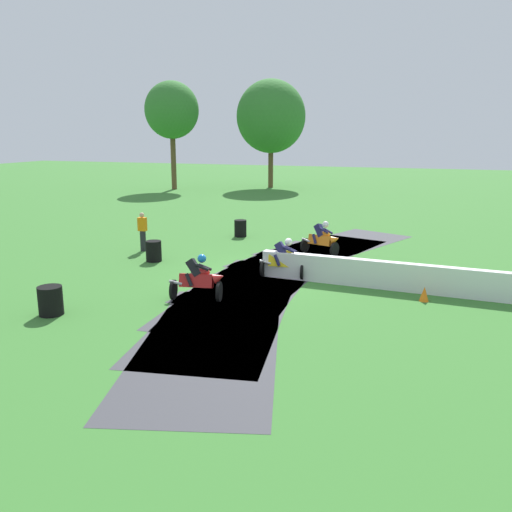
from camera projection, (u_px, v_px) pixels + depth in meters
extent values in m
plane|color=#38752D|center=(264.00, 275.00, 18.68)|extent=(120.00, 120.00, 0.00)
cube|color=#3D3D42|center=(338.00, 245.00, 23.72)|extent=(6.09, 8.58, 0.01)
cube|color=#3D3D42|center=(313.00, 253.00, 22.16)|extent=(5.37, 8.55, 0.01)
cube|color=#3D3D42|center=(288.00, 263.00, 20.47)|extent=(4.59, 8.42, 0.01)
cube|color=#3D3D42|center=(266.00, 275.00, 18.67)|extent=(3.75, 8.17, 0.01)
cube|color=#3D3D42|center=(244.00, 292.00, 16.78)|extent=(3.52, 8.09, 0.01)
cube|color=#3D3D42|center=(226.00, 313.00, 14.82)|extent=(4.37, 8.36, 0.01)
cube|color=#3D3D42|center=(211.00, 341.00, 12.83)|extent=(5.17, 8.53, 0.01)
cube|color=white|center=(420.00, 279.00, 16.60)|extent=(10.46, 1.04, 0.90)
cylinder|color=black|center=(334.00, 250.00, 21.39)|extent=(0.32, 0.70, 0.71)
cylinder|color=black|center=(305.00, 245.00, 22.23)|extent=(0.32, 0.70, 0.71)
cube|color=orange|center=(320.00, 240.00, 21.79)|extent=(1.06, 0.66, 0.45)
ellipsoid|color=orange|center=(325.00, 234.00, 21.67)|extent=(0.52, 0.45, 0.29)
cone|color=orange|center=(335.00, 239.00, 21.38)|extent=(0.46, 0.46, 0.46)
cylinder|color=#B2B2B7|center=(306.00, 240.00, 22.06)|extent=(0.42, 0.24, 0.17)
cube|color=#1E1E4C|center=(320.00, 231.00, 21.81)|extent=(0.54, 0.49, 0.61)
sphere|color=white|center=(326.00, 224.00, 21.66)|extent=(0.26, 0.26, 0.26)
cylinder|color=#1E1E4C|center=(328.00, 231.00, 21.79)|extent=(0.43, 0.25, 0.24)
cylinder|color=#1E1E4C|center=(324.00, 231.00, 21.50)|extent=(0.43, 0.25, 0.24)
cylinder|color=#1E1E4C|center=(319.00, 239.00, 22.04)|extent=(0.27, 0.25, 0.42)
cylinder|color=#1E1E4C|center=(314.00, 239.00, 21.75)|extent=(0.27, 0.25, 0.42)
cylinder|color=black|center=(303.00, 271.00, 18.10)|extent=(0.11, 0.71, 0.70)
cylinder|color=black|center=(263.00, 268.00, 18.49)|extent=(0.11, 0.71, 0.70)
cube|color=yellow|center=(283.00, 261.00, 18.28)|extent=(1.01, 0.39, 0.45)
ellipsoid|color=yellow|center=(289.00, 254.00, 18.22)|extent=(0.45, 0.34, 0.29)
cone|color=yellow|center=(303.00, 259.00, 18.08)|extent=(0.40, 0.40, 0.46)
cylinder|color=#B2B2B7|center=(265.00, 262.00, 18.34)|extent=(0.41, 0.11, 0.17)
cube|color=#1E1E4C|center=(282.00, 250.00, 18.29)|extent=(0.51, 0.40, 0.61)
sphere|color=white|center=(289.00, 242.00, 18.21)|extent=(0.26, 0.26, 0.26)
cylinder|color=#1E1E4C|center=(291.00, 249.00, 18.38)|extent=(0.43, 0.12, 0.24)
cylinder|color=#1E1E4C|center=(289.00, 250.00, 18.03)|extent=(0.43, 0.12, 0.24)
cylinder|color=#1E1E4C|center=(280.00, 260.00, 18.50)|extent=(0.27, 0.18, 0.42)
cylinder|color=#1E1E4C|center=(277.00, 260.00, 18.16)|extent=(0.27, 0.18, 0.42)
cylinder|color=black|center=(219.00, 292.00, 15.78)|extent=(0.22, 0.73, 0.72)
cylinder|color=black|center=(173.00, 290.00, 15.99)|extent=(0.22, 0.73, 0.72)
cube|color=red|center=(196.00, 281.00, 15.89)|extent=(1.05, 0.54, 0.45)
ellipsoid|color=red|center=(203.00, 272.00, 15.86)|extent=(0.49, 0.40, 0.30)
cone|color=red|center=(219.00, 278.00, 15.79)|extent=(0.45, 0.43, 0.47)
cylinder|color=#B2B2B7|center=(176.00, 283.00, 15.86)|extent=(0.42, 0.16, 0.17)
cube|color=black|center=(194.00, 268.00, 15.90)|extent=(0.55, 0.40, 0.62)
sphere|color=#1E7FE0|center=(202.00, 258.00, 15.87)|extent=(0.26, 0.26, 0.26)
cylinder|color=black|center=(205.00, 267.00, 16.04)|extent=(0.44, 0.15, 0.24)
cylinder|color=black|center=(202.00, 267.00, 15.68)|extent=(0.44, 0.15, 0.24)
cylinder|color=black|center=(192.00, 279.00, 16.09)|extent=(0.30, 0.19, 0.42)
cylinder|color=black|center=(189.00, 280.00, 15.74)|extent=(0.30, 0.19, 0.42)
cylinder|color=black|center=(240.00, 234.00, 25.59)|extent=(0.58, 0.58, 0.20)
cylinder|color=black|center=(240.00, 230.00, 25.55)|extent=(0.58, 0.58, 0.20)
cylinder|color=black|center=(240.00, 226.00, 25.50)|extent=(0.58, 0.58, 0.20)
cylinder|color=black|center=(240.00, 222.00, 25.46)|extent=(0.58, 0.58, 0.20)
cylinder|color=black|center=(154.00, 259.00, 20.73)|extent=(0.60, 0.60, 0.20)
cylinder|color=black|center=(154.00, 254.00, 20.69)|extent=(0.60, 0.60, 0.20)
cylinder|color=black|center=(154.00, 249.00, 20.64)|extent=(0.60, 0.60, 0.20)
cylinder|color=black|center=(153.00, 243.00, 20.60)|extent=(0.60, 0.60, 0.20)
cylinder|color=black|center=(51.00, 311.00, 14.67)|extent=(0.66, 0.66, 0.20)
cylinder|color=black|center=(51.00, 304.00, 14.63)|extent=(0.66, 0.66, 0.20)
cylinder|color=black|center=(50.00, 297.00, 14.58)|extent=(0.66, 0.66, 0.20)
cylinder|color=black|center=(50.00, 290.00, 14.53)|extent=(0.66, 0.66, 0.20)
cylinder|color=#232328|center=(143.00, 241.00, 22.44)|extent=(0.24, 0.24, 0.86)
cube|color=orange|center=(142.00, 224.00, 22.28)|extent=(0.34, 0.22, 0.56)
sphere|color=tan|center=(142.00, 215.00, 22.19)|extent=(0.20, 0.20, 0.20)
cone|color=orange|center=(424.00, 294.00, 15.81)|extent=(0.28, 0.28, 0.44)
cylinder|color=brown|center=(271.00, 167.00, 47.79)|extent=(0.44, 0.44, 3.65)
ellipsoid|color=#33752D|center=(271.00, 116.00, 46.80)|extent=(6.04, 6.04, 6.34)
cylinder|color=brown|center=(174.00, 162.00, 46.16)|extent=(0.44, 0.44, 4.75)
ellipsoid|color=#33752D|center=(172.00, 110.00, 45.18)|extent=(4.56, 4.56, 4.79)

